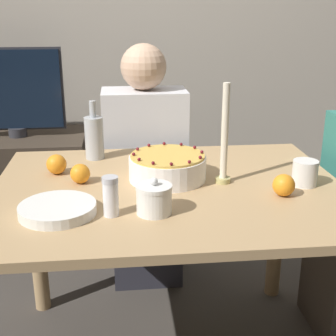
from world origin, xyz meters
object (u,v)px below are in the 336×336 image
object	(u,v)px
sugar_bowl	(154,199)
candle	(224,142)
tv_monitor	(13,91)
sugar_shaker	(111,196)
bottle	(94,137)
person_man_blue_shirt	(146,181)
cake	(168,167)

from	to	relation	value
sugar_bowl	candle	bearing A→B (deg)	41.58
candle	tv_monitor	world-z (taller)	tv_monitor
sugar_shaker	bottle	size ratio (longest dim) A/B	0.52
person_man_blue_shirt	tv_monitor	bearing A→B (deg)	-32.42
cake	bottle	xyz separation A→B (m)	(-0.27, 0.28, 0.05)
bottle	person_man_blue_shirt	world-z (taller)	person_man_blue_shirt
cake	sugar_bowl	distance (m)	0.30
sugar_bowl	tv_monitor	size ratio (longest dim) A/B	0.21
cake	sugar_bowl	bearing A→B (deg)	-104.21
sugar_shaker	person_man_blue_shirt	xyz separation A→B (m)	(0.15, 0.89, -0.30)
sugar_bowl	tv_monitor	xyz separation A→B (m)	(-0.67, 1.33, 0.11)
cake	bottle	bearing A→B (deg)	134.70
person_man_blue_shirt	sugar_bowl	bearing A→B (deg)	88.52
sugar_shaker	candle	xyz separation A→B (m)	(0.40, 0.24, 0.09)
cake	sugar_bowl	world-z (taller)	sugar_bowl
tv_monitor	cake	bearing A→B (deg)	-54.46
candle	person_man_blue_shirt	bearing A→B (deg)	110.37
cake	candle	distance (m)	0.22
bottle	person_man_blue_shirt	bearing A→B (deg)	55.14
sugar_bowl	bottle	world-z (taller)	bottle
bottle	tv_monitor	bearing A→B (deg)	121.55
cake	sugar_shaker	distance (m)	0.35
bottle	person_man_blue_shirt	size ratio (longest dim) A/B	0.20
sugar_shaker	bottle	xyz separation A→B (m)	(-0.07, 0.57, 0.03)
candle	cake	bearing A→B (deg)	164.68
candle	bottle	distance (m)	0.57
sugar_bowl	tv_monitor	distance (m)	1.49
tv_monitor	bottle	bearing A→B (deg)	-58.45
cake	tv_monitor	size ratio (longest dim) A/B	0.51
cake	candle	bearing A→B (deg)	-15.32
sugar_bowl	person_man_blue_shirt	size ratio (longest dim) A/B	0.10
sugar_shaker	candle	world-z (taller)	candle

